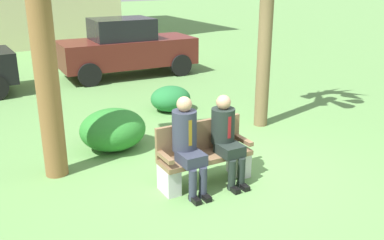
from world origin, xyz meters
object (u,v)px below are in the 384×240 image
Objects in this scene: shrub_near_bench at (113,129)px; seated_man_left at (187,140)px; park_bench at (204,157)px; shrub_mid_lawn at (171,99)px; seated_man_right at (226,135)px; parked_car_far at (126,48)px.

seated_man_left is at bearing -78.15° from shrub_near_bench.
shrub_mid_lawn is at bearing 71.63° from park_bench.
seated_man_right reaches higher than park_bench.
park_bench is 0.50m from seated_man_left.
seated_man_right reaches higher than shrub_mid_lawn.
parked_car_far is at bearing 77.92° from park_bench.
seated_man_left reaches higher than shrub_near_bench.
seated_man_left is at bearing -112.66° from shrub_mid_lawn.
seated_man_right reaches higher than shrub_near_bench.
parked_car_far reaches higher than shrub_mid_lawn.
parked_car_far is at bearing 83.76° from shrub_mid_lawn.
seated_man_left reaches higher than shrub_mid_lawn.
park_bench is 7.20m from parked_car_far.
park_bench is at bearing -68.05° from shrub_near_bench.
shrub_mid_lawn is 3.79m from parked_car_far.
seated_man_left is 7.37m from parked_car_far.
seated_man_left is at bearing -104.39° from parked_car_far.
park_bench is at bearing -108.37° from shrub_mid_lawn.
shrub_mid_lawn is (1.83, 1.47, -0.08)m from shrub_near_bench.
seated_man_right is (0.63, -0.01, -0.03)m from seated_man_left.
shrub_mid_lawn is (1.43, 3.41, -0.47)m from seated_man_left.
seated_man_right is (0.30, -0.12, 0.32)m from park_bench.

